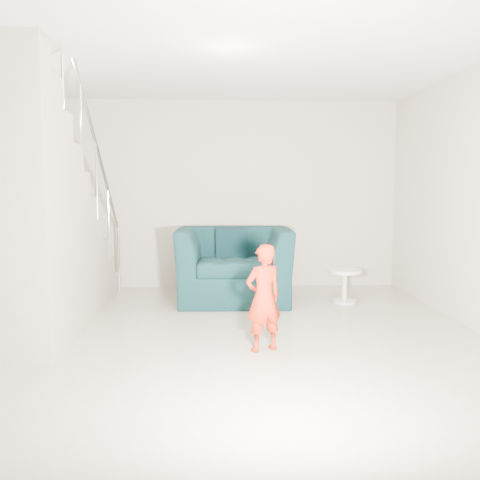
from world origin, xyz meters
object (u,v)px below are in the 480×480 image
(toddler, at_px, (264,298))
(staircase, at_px, (31,238))
(armchair, at_px, (234,264))
(side_table, at_px, (345,280))

(toddler, bearing_deg, staircase, -43.72)
(armchair, distance_m, staircase, 2.51)
(toddler, distance_m, side_table, 2.22)
(toddler, height_order, side_table, toddler)
(side_table, bearing_deg, armchair, 171.16)
(toddler, relative_size, staircase, 0.27)
(side_table, bearing_deg, staircase, -163.05)
(armchair, xyz_separation_m, side_table, (1.39, -0.22, -0.18))
(armchair, height_order, toddler, toddler)
(armchair, bearing_deg, toddler, -83.30)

